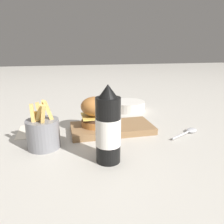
# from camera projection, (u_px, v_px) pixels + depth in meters

# --- Properties ---
(ground_plane) EXTENTS (6.00, 6.00, 0.00)m
(ground_plane) POSITION_uv_depth(u_px,v_px,m) (94.00, 129.00, 0.82)
(ground_plane) COLOR #B7B2A8
(serving_board) EXTENTS (0.29, 0.15, 0.02)m
(serving_board) POSITION_uv_depth(u_px,v_px,m) (112.00, 128.00, 0.80)
(serving_board) COLOR olive
(serving_board) RESTS_ON ground_plane
(burger) EXTENTS (0.10, 0.10, 0.11)m
(burger) POSITION_uv_depth(u_px,v_px,m) (95.00, 111.00, 0.77)
(burger) COLOR #AD6B33
(burger) RESTS_ON serving_board
(ketchup_bottle) EXTENTS (0.07, 0.07, 0.21)m
(ketchup_bottle) POSITION_uv_depth(u_px,v_px,m) (107.00, 128.00, 0.56)
(ketchup_bottle) COLOR black
(ketchup_bottle) RESTS_ON ground_plane
(fries_basket) EXTENTS (0.10, 0.10, 0.15)m
(fries_basket) POSITION_uv_depth(u_px,v_px,m) (43.00, 133.00, 0.66)
(fries_basket) COLOR slate
(fries_basket) RESTS_ON ground_plane
(side_bowl) EXTENTS (0.15, 0.15, 0.04)m
(side_bowl) POSITION_uv_depth(u_px,v_px,m) (129.00, 105.00, 1.06)
(side_bowl) COLOR silver
(side_bowl) RESTS_ON ground_plane
(spoon) EXTENTS (0.14, 0.08, 0.01)m
(spoon) POSITION_uv_depth(u_px,v_px,m) (189.00, 131.00, 0.78)
(spoon) COLOR #B2B2B7
(spoon) RESTS_ON ground_plane
(ketchup_puddle) EXTENTS (0.05, 0.05, 0.00)m
(ketchup_puddle) POSITION_uv_depth(u_px,v_px,m) (93.00, 114.00, 1.00)
(ketchup_puddle) COLOR #9E140F
(ketchup_puddle) RESTS_ON ground_plane
(parchment_square) EXTENTS (0.14, 0.14, 0.00)m
(parchment_square) POSITION_uv_depth(u_px,v_px,m) (38.00, 130.00, 0.80)
(parchment_square) COLOR beige
(parchment_square) RESTS_ON ground_plane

